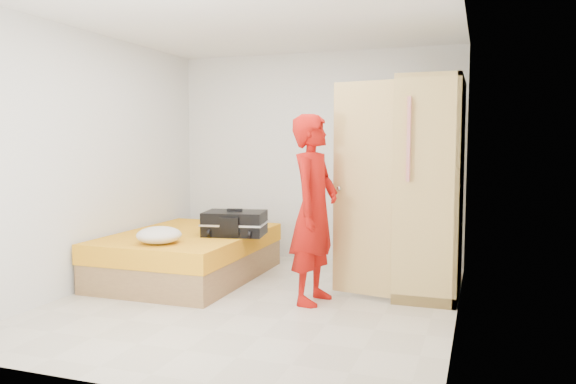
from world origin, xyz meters
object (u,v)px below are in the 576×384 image
(wardrobe, at_px, (426,192))
(round_cushion, at_px, (159,235))
(person, at_px, (314,209))
(suitcase, at_px, (235,223))
(bed, at_px, (189,255))

(wardrobe, relative_size, round_cushion, 4.78)
(person, bearing_deg, wardrobe, -46.74)
(person, bearing_deg, round_cushion, 104.81)
(wardrobe, bearing_deg, round_cushion, -159.09)
(suitcase, bearing_deg, bed, 173.29)
(suitcase, distance_m, round_cushion, 0.86)
(bed, bearing_deg, round_cushion, -85.39)
(wardrobe, distance_m, person, 1.18)
(bed, distance_m, round_cushion, 0.76)
(bed, height_order, round_cushion, round_cushion)
(bed, xyz_separation_m, round_cushion, (0.05, -0.68, 0.33))
(bed, xyz_separation_m, wardrobe, (2.50, 0.26, 0.75))
(wardrobe, distance_m, round_cushion, 2.65)
(bed, distance_m, wardrobe, 2.62)
(person, bearing_deg, bed, 80.23)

